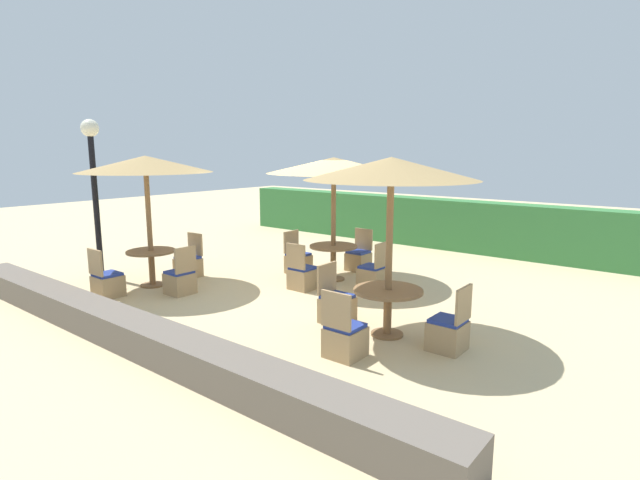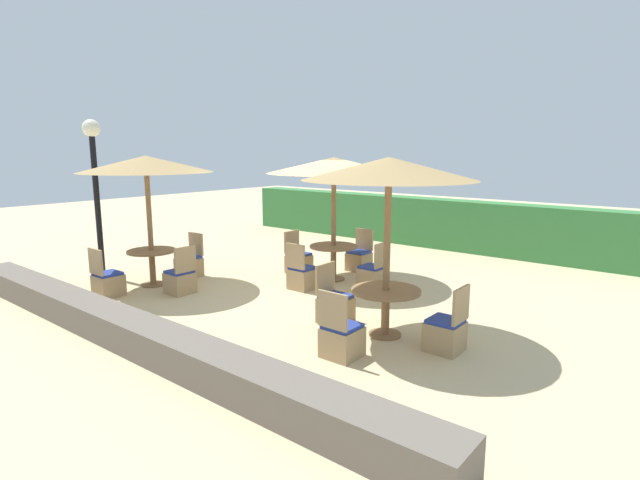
{
  "view_description": "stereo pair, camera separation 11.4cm",
  "coord_description": "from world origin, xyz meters",
  "px_view_note": "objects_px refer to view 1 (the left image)",
  "views": [
    {
      "loc": [
        6.19,
        -7.18,
        2.72
      ],
      "look_at": [
        0.0,
        0.6,
        0.9
      ],
      "focal_mm": 28.0,
      "sensor_mm": 36.0,
      "label": 1
    },
    {
      "loc": [
        6.28,
        -7.1,
        2.72
      ],
      "look_at": [
        0.0,
        0.6,
        0.9
      ],
      "focal_mm": 28.0,
      "sensor_mm": 36.0,
      "label": 2
    }
  ],
  "objects_px": {
    "parasol_center": "(334,166)",
    "lamp_post": "(93,167)",
    "patio_chair_center_south": "(302,276)",
    "patio_chair_front_right_east": "(449,332)",
    "round_table_center": "(333,253)",
    "patio_chair_center_west": "(298,261)",
    "patio_chair_front_left_north": "(189,265)",
    "patio_chair_center_east": "(373,275)",
    "parasol_front_right": "(391,170)",
    "patio_chair_front_left_south": "(107,283)",
    "round_table_front_left": "(151,259)",
    "parasol_front_left": "(145,165)",
    "patio_chair_center_north": "(359,259)",
    "round_table_front_right": "(388,299)",
    "patio_chair_front_left_east": "(180,280)",
    "patio_chair_front_right_south": "(344,338)",
    "patio_chair_front_right_west": "(336,306)"
  },
  "relations": [
    {
      "from": "parasol_front_right",
      "to": "patio_chair_front_right_west",
      "type": "distance_m",
      "value": 2.36
    },
    {
      "from": "patio_chair_front_left_north",
      "to": "round_table_front_right",
      "type": "height_order",
      "value": "patio_chair_front_left_north"
    },
    {
      "from": "patio_chair_front_left_south",
      "to": "parasol_front_right",
      "type": "xyz_separation_m",
      "value": [
        5.1,
        1.56,
        2.17
      ]
    },
    {
      "from": "patio_chair_center_south",
      "to": "round_table_front_left",
      "type": "bearing_deg",
      "value": -146.2
    },
    {
      "from": "patio_chair_front_left_north",
      "to": "patio_chair_center_west",
      "type": "height_order",
      "value": "same"
    },
    {
      "from": "patio_chair_center_south",
      "to": "parasol_front_right",
      "type": "relative_size",
      "value": 0.36
    },
    {
      "from": "round_table_center",
      "to": "round_table_front_right",
      "type": "xyz_separation_m",
      "value": [
        2.55,
        -2.05,
        -0.02
      ]
    },
    {
      "from": "parasol_front_right",
      "to": "patio_chair_center_north",
      "type": "bearing_deg",
      "value": 130.19
    },
    {
      "from": "patio_chair_center_south",
      "to": "patio_chair_front_right_west",
      "type": "xyz_separation_m",
      "value": [
        1.66,
        -1.11,
        0.0
      ]
    },
    {
      "from": "parasol_front_left",
      "to": "patio_chair_front_left_east",
      "type": "bearing_deg",
      "value": -0.19
    },
    {
      "from": "patio_chair_front_left_east",
      "to": "patio_chair_front_right_south",
      "type": "bearing_deg",
      "value": -95.96
    },
    {
      "from": "patio_chair_front_left_north",
      "to": "patio_chair_front_right_south",
      "type": "distance_m",
      "value": 5.27
    },
    {
      "from": "patio_chair_center_south",
      "to": "patio_chair_front_right_east",
      "type": "height_order",
      "value": "same"
    },
    {
      "from": "patio_chair_center_north",
      "to": "patio_chair_front_right_south",
      "type": "xyz_separation_m",
      "value": [
        2.57,
        -4.12,
        0.0
      ]
    },
    {
      "from": "patio_chair_center_west",
      "to": "patio_chair_center_south",
      "type": "bearing_deg",
      "value": 44.9
    },
    {
      "from": "round_table_front_left",
      "to": "patio_chair_center_east",
      "type": "xyz_separation_m",
      "value": [
        3.56,
        2.63,
        -0.28
      ]
    },
    {
      "from": "parasol_front_left",
      "to": "round_table_front_left",
      "type": "height_order",
      "value": "parasol_front_left"
    },
    {
      "from": "parasol_front_left",
      "to": "patio_chair_center_south",
      "type": "relative_size",
      "value": 2.79
    },
    {
      "from": "round_table_front_left",
      "to": "round_table_center",
      "type": "relative_size",
      "value": 0.95
    },
    {
      "from": "parasol_front_left",
      "to": "patio_chair_front_right_south",
      "type": "height_order",
      "value": "parasol_front_left"
    },
    {
      "from": "patio_chair_center_west",
      "to": "round_table_front_right",
      "type": "relative_size",
      "value": 0.91
    },
    {
      "from": "patio_chair_center_east",
      "to": "patio_chair_front_left_east",
      "type": "bearing_deg",
      "value": 135.04
    },
    {
      "from": "round_table_center",
      "to": "patio_chair_center_west",
      "type": "bearing_deg",
      "value": -178.25
    },
    {
      "from": "patio_chair_center_south",
      "to": "patio_chair_center_north",
      "type": "bearing_deg",
      "value": 90.4
    },
    {
      "from": "patio_chair_front_left_east",
      "to": "patio_chair_front_left_north",
      "type": "height_order",
      "value": "same"
    },
    {
      "from": "patio_chair_front_left_south",
      "to": "patio_chair_center_south",
      "type": "height_order",
      "value": "same"
    },
    {
      "from": "round_table_front_right",
      "to": "patio_chair_front_right_west",
      "type": "distance_m",
      "value": 0.97
    },
    {
      "from": "patio_chair_front_left_south",
      "to": "round_table_front_right",
      "type": "bearing_deg",
      "value": 17.04
    },
    {
      "from": "patio_chair_front_left_north",
      "to": "patio_chair_center_east",
      "type": "xyz_separation_m",
      "value": [
        3.58,
        1.73,
        0.0
      ]
    },
    {
      "from": "patio_chair_front_left_south",
      "to": "patio_chair_center_north",
      "type": "height_order",
      "value": "same"
    },
    {
      "from": "patio_chair_center_south",
      "to": "patio_chair_center_west",
      "type": "relative_size",
      "value": 1.0
    },
    {
      "from": "patio_chair_front_right_east",
      "to": "patio_chair_front_right_west",
      "type": "height_order",
      "value": "same"
    },
    {
      "from": "lamp_post",
      "to": "patio_chair_front_left_east",
      "type": "xyz_separation_m",
      "value": [
        2.38,
        0.3,
        -2.09
      ]
    },
    {
      "from": "round_table_front_right",
      "to": "patio_chair_front_left_south",
      "type": "bearing_deg",
      "value": -162.96
    },
    {
      "from": "round_table_center",
      "to": "parasol_front_right",
      "type": "relative_size",
      "value": 0.38
    },
    {
      "from": "parasol_front_left",
      "to": "patio_chair_front_left_east",
      "type": "relative_size",
      "value": 2.79
    },
    {
      "from": "patio_chair_center_west",
      "to": "parasol_center",
      "type": "bearing_deg",
      "value": 91.75
    },
    {
      "from": "patio_chair_front_right_south",
      "to": "patio_chair_front_right_west",
      "type": "relative_size",
      "value": 1.0
    },
    {
      "from": "patio_chair_center_east",
      "to": "patio_chair_center_north",
      "type": "distance_m",
      "value": 1.48
    },
    {
      "from": "patio_chair_front_right_east",
      "to": "patio_chair_front_left_north",
      "type": "bearing_deg",
      "value": 87.42
    },
    {
      "from": "patio_chair_center_north",
      "to": "parasol_front_left",
      "type": "bearing_deg",
      "value": 55.65
    },
    {
      "from": "parasol_center",
      "to": "lamp_post",
      "type": "bearing_deg",
      "value": -143.6
    },
    {
      "from": "patio_chair_center_north",
      "to": "lamp_post",
      "type": "bearing_deg",
      "value": 45.18
    },
    {
      "from": "patio_chair_front_left_north",
      "to": "patio_chair_front_right_south",
      "type": "xyz_separation_m",
      "value": [
        5.1,
        -1.34,
        0.0
      ]
    },
    {
      "from": "lamp_post",
      "to": "patio_chair_front_left_south",
      "type": "bearing_deg",
      "value": -24.3
    },
    {
      "from": "round_table_front_left",
      "to": "round_table_front_right",
      "type": "distance_m",
      "value": 5.15
    },
    {
      "from": "patio_chair_front_left_north",
      "to": "round_table_center",
      "type": "xyz_separation_m",
      "value": [
        2.58,
        1.75,
        0.3
      ]
    },
    {
      "from": "parasol_front_left",
      "to": "patio_chair_center_south",
      "type": "height_order",
      "value": "parasol_front_left"
    },
    {
      "from": "parasol_front_left",
      "to": "patio_chair_center_west",
      "type": "xyz_separation_m",
      "value": [
        1.6,
        2.62,
        -2.16
      ]
    },
    {
      "from": "parasol_center",
      "to": "round_table_center",
      "type": "xyz_separation_m",
      "value": [
        0.0,
        0.0,
        -1.82
      ]
    }
  ]
}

